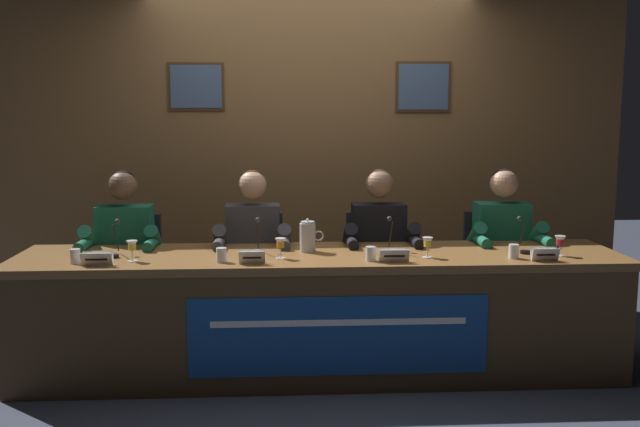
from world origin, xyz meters
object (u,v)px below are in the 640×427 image
(nameplate_far_left, at_px, (97,259))
(chair_far_right, at_px, (494,278))
(water_cup_far_left, at_px, (75,257))
(chair_center_left, at_px, (254,281))
(juice_glass_center_right, at_px, (427,243))
(panelist_far_right, at_px, (505,245))
(water_cup_center_right, at_px, (371,255))
(water_cup_far_right, at_px, (514,252))
(microphone_center_right, at_px, (391,241))
(microphone_far_left, at_px, (115,244))
(panelist_far_left, at_px, (123,249))
(chair_far_left, at_px, (131,283))
(microphone_center_left, at_px, (258,242))
(panelist_center_left, at_px, (253,248))
(juice_glass_far_right, at_px, (560,242))
(chair_center_right, at_px, (376,280))
(water_pitcher_central, at_px, (308,237))
(juice_glass_center_left, at_px, (280,244))
(panelist_center_right, at_px, (380,246))
(nameplate_far_right, at_px, (545,254))
(juice_glass_far_left, at_px, (132,247))
(nameplate_center_left, at_px, (252,257))
(nameplate_center_right, at_px, (394,255))
(microphone_far_right, at_px, (523,241))
(water_cup_center_left, at_px, (221,256))
(conference_table, at_px, (321,295))

(nameplate_far_left, bearing_deg, chair_far_right, 18.53)
(water_cup_far_left, relative_size, chair_center_left, 0.09)
(juice_glass_center_right, bearing_deg, panelist_far_right, 39.98)
(chair_far_right, xyz_separation_m, panelist_far_right, (0.00, -0.20, 0.28))
(water_cup_center_right, xyz_separation_m, water_cup_far_right, (0.86, 0.02, 0.00))
(nameplate_far_left, distance_m, microphone_center_right, 1.75)
(microphone_far_left, distance_m, microphone_center_right, 1.69)
(panelist_far_left, bearing_deg, chair_far_left, 90.00)
(microphone_center_left, relative_size, juice_glass_center_right, 1.74)
(panelist_center_left, height_order, juice_glass_far_right, panelist_center_left)
(water_cup_far_left, xyz_separation_m, water_cup_far_right, (2.57, -0.00, 0.00))
(chair_center_right, distance_m, water_cup_far_right, 1.13)
(panelist_far_right, distance_m, water_pitcher_central, 1.40)
(panelist_far_left, height_order, microphone_center_right, panelist_far_left)
(nameplate_far_left, height_order, juice_glass_far_right, juice_glass_far_right)
(juice_glass_center_left, bearing_deg, panelist_center_right, 37.71)
(chair_center_right, bearing_deg, microphone_far_left, -160.31)
(nameplate_far_right, bearing_deg, juice_glass_center_left, 174.16)
(juice_glass_center_right, xyz_separation_m, nameplate_far_right, (0.67, -0.14, -0.05))
(microphone_center_right, distance_m, water_cup_far_right, 0.74)
(chair_center_left, xyz_separation_m, water_pitcher_central, (0.36, -0.52, 0.40))
(juice_glass_far_left, xyz_separation_m, chair_center_left, (0.68, 0.75, -0.40))
(panelist_center_left, relative_size, water_cup_far_right, 14.58)
(water_cup_far_right, bearing_deg, water_cup_far_left, 179.92)
(panelist_center_left, bearing_deg, juice_glass_far_right, -15.99)
(chair_center_left, bearing_deg, juice_glass_far_right, -21.46)
(microphone_center_left, relative_size, water_cup_far_right, 2.54)
(nameplate_center_left, height_order, nameplate_far_right, same)
(nameplate_center_right, relative_size, juice_glass_center_right, 1.41)
(microphone_far_left, height_order, chair_center_right, microphone_far_left)
(chair_center_right, distance_m, chair_far_right, 0.86)
(panelist_far_left, height_order, chair_far_right, panelist_far_left)
(water_cup_center_right, height_order, microphone_far_right, microphone_far_right)
(water_cup_center_left, bearing_deg, nameplate_far_right, -2.22)
(panelist_center_left, relative_size, nameplate_far_right, 7.84)
(water_cup_far_left, bearing_deg, nameplate_center_right, -2.20)
(water_cup_center_right, bearing_deg, chair_far_right, 39.31)
(water_cup_center_left, relative_size, water_cup_center_right, 1.00)
(water_cup_center_left, xyz_separation_m, microphone_far_right, (1.85, 0.19, 0.04))
(panelist_far_left, distance_m, microphone_center_right, 1.77)
(microphone_center_right, xyz_separation_m, nameplate_far_right, (0.86, -0.30, -0.03))
(chair_far_right, bearing_deg, chair_center_left, 180.00)
(panelist_center_left, relative_size, water_cup_center_right, 14.58)
(nameplate_center_left, xyz_separation_m, juice_glass_far_right, (1.86, 0.12, 0.05))
(nameplate_center_right, height_order, juice_glass_far_right, juice_glass_far_right)
(panelist_far_left, relative_size, panelist_center_left, 1.00)
(chair_center_right, distance_m, panelist_far_right, 0.92)
(chair_far_left, distance_m, chair_center_left, 0.86)
(panelist_far_left, height_order, panelist_center_right, same)
(conference_table, xyz_separation_m, nameplate_center_left, (-0.41, -0.16, 0.27))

